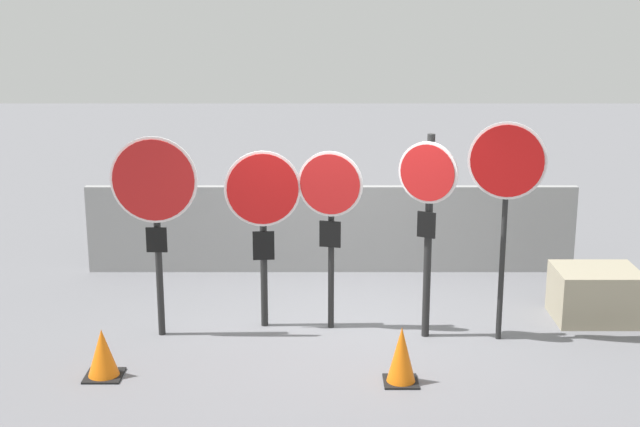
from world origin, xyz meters
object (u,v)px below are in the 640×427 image
at_px(traffic_cone_0, 405,356).
at_px(traffic_cone_1, 106,353).
at_px(storage_crate, 599,295).
at_px(stop_sign_4, 510,178).
at_px(stop_sign_0, 158,197).
at_px(stop_sign_2, 334,203).
at_px(stop_sign_3, 431,203).
at_px(stop_sign_1, 266,206).

bearing_deg(traffic_cone_0, traffic_cone_1, 177.35).
bearing_deg(traffic_cone_1, storage_crate, 16.44).
bearing_deg(traffic_cone_0, stop_sign_4, 42.86).
bearing_deg(stop_sign_4, storage_crate, 42.66).
distance_m(traffic_cone_1, storage_crate, 5.65).
xyz_separation_m(stop_sign_0, traffic_cone_0, (2.59, -1.21, -1.32)).
height_order(stop_sign_0, traffic_cone_1, stop_sign_0).
bearing_deg(traffic_cone_1, traffic_cone_0, -2.65).
height_order(stop_sign_0, stop_sign_2, stop_sign_0).
relative_size(stop_sign_3, stop_sign_4, 0.94).
xyz_separation_m(traffic_cone_1, storage_crate, (5.42, 1.60, 0.06)).
bearing_deg(stop_sign_4, traffic_cone_0, -121.69).
relative_size(stop_sign_1, stop_sign_3, 0.90).
distance_m(stop_sign_4, traffic_cone_1, 4.56).
height_order(stop_sign_3, traffic_cone_0, stop_sign_3).
height_order(stop_sign_3, stop_sign_4, stop_sign_4).
bearing_deg(traffic_cone_0, stop_sign_2, 115.65).
height_order(stop_sign_3, storage_crate, stop_sign_3).
bearing_deg(stop_sign_3, stop_sign_0, -152.24).
distance_m(stop_sign_0, stop_sign_4, 3.78).
bearing_deg(stop_sign_4, stop_sign_1, -173.11).
xyz_separation_m(stop_sign_3, traffic_cone_0, (-0.36, -1.18, -1.26)).
bearing_deg(stop_sign_0, traffic_cone_1, -108.74).
height_order(stop_sign_2, stop_sign_4, stop_sign_4).
bearing_deg(stop_sign_2, storage_crate, 18.95).
height_order(stop_sign_1, traffic_cone_1, stop_sign_1).
relative_size(stop_sign_2, stop_sign_3, 0.90).
distance_m(stop_sign_4, storage_crate, 2.09).
xyz_separation_m(stop_sign_3, storage_crate, (2.07, 0.55, -1.24)).
height_order(stop_sign_2, stop_sign_3, stop_sign_3).
xyz_separation_m(stop_sign_4, traffic_cone_0, (-1.18, -1.09, -1.56)).
distance_m(stop_sign_2, storage_crate, 3.35).
bearing_deg(stop_sign_3, stop_sign_2, -165.18).
xyz_separation_m(stop_sign_0, stop_sign_1, (1.15, 0.28, -0.17)).
relative_size(stop_sign_2, storage_crate, 2.15).
xyz_separation_m(stop_sign_2, stop_sign_4, (1.87, -0.34, 0.36)).
bearing_deg(stop_sign_1, traffic_cone_1, -143.54).
distance_m(stop_sign_0, stop_sign_2, 1.92).
xyz_separation_m(stop_sign_0, stop_sign_3, (2.96, -0.02, -0.06)).
height_order(stop_sign_4, storage_crate, stop_sign_4).
relative_size(stop_sign_3, traffic_cone_1, 4.51).
distance_m(traffic_cone_0, traffic_cone_1, 2.99).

